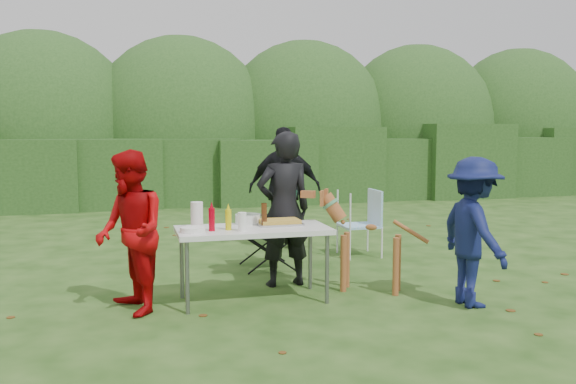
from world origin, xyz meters
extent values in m
plane|color=#1E4211|center=(0.00, 0.00, 0.00)|extent=(80.00, 80.00, 0.00)
cube|color=#23471C|center=(0.00, 8.00, 0.85)|extent=(22.00, 1.40, 1.70)
ellipsoid|color=#3D6628|center=(0.00, 9.60, 1.60)|extent=(20.00, 2.60, 3.20)
cube|color=silver|center=(-0.16, 0.12, 0.71)|extent=(1.50, 0.70, 0.05)
cylinder|color=slate|center=(-0.84, -0.16, 0.34)|extent=(0.04, 0.04, 0.69)
cylinder|color=slate|center=(0.52, -0.16, 0.34)|extent=(0.04, 0.04, 0.69)
cylinder|color=slate|center=(-0.84, 0.40, 0.34)|extent=(0.04, 0.04, 0.69)
cylinder|color=slate|center=(0.52, 0.40, 0.34)|extent=(0.04, 0.04, 0.69)
imported|color=black|center=(0.29, 0.63, 0.84)|extent=(0.64, 0.45, 1.69)
imported|color=#AA0407|center=(-1.34, 0.02, 0.76)|extent=(0.77, 0.88, 1.53)
imported|color=black|center=(0.82, 2.61, 0.87)|extent=(1.09, 0.65, 1.74)
imported|color=#0F1748|center=(1.86, -0.58, 0.72)|extent=(0.55, 0.94, 1.45)
cube|color=#B7B7BA|center=(0.13, 0.22, 0.75)|extent=(0.45, 0.30, 0.02)
cube|color=gold|center=(0.13, 0.22, 0.78)|extent=(0.40, 0.26, 0.04)
cylinder|color=#CFC30D|center=(-0.42, 0.04, 0.84)|extent=(0.06, 0.06, 0.20)
cylinder|color=#A50012|center=(-0.58, 0.03, 0.85)|extent=(0.06, 0.06, 0.22)
cylinder|color=#47230F|center=(-0.05, 0.12, 0.86)|extent=(0.06, 0.06, 0.24)
cylinder|color=white|center=(-0.70, 0.22, 0.87)|extent=(0.12, 0.12, 0.26)
cylinder|color=white|center=(-0.30, -0.06, 0.83)|extent=(0.08, 0.08, 0.18)
cylinder|color=silver|center=(-0.17, 0.37, 0.79)|extent=(0.26, 0.26, 0.10)
cylinder|color=white|center=(-0.77, 0.00, 0.77)|extent=(0.24, 0.24, 0.05)
camera|label=1|loc=(-1.37, -5.72, 1.72)|focal=38.00mm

